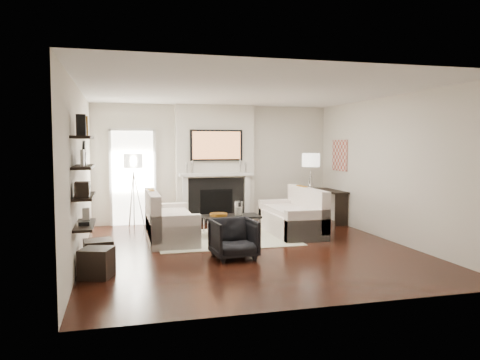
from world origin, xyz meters
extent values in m
plane|color=black|center=(0.00, 0.00, 0.00)|extent=(6.00, 6.00, 0.00)
plane|color=white|center=(0.00, 0.00, 2.70)|extent=(6.00, 6.00, 0.00)
plane|color=silver|center=(0.00, 3.00, 1.35)|extent=(5.50, 0.00, 5.50)
plane|color=silver|center=(0.00, -3.00, 1.35)|extent=(5.50, 0.00, 5.50)
plane|color=silver|center=(-2.75, 0.00, 1.35)|extent=(0.00, 6.00, 6.00)
plane|color=silver|center=(2.75, 0.00, 1.35)|extent=(0.00, 6.00, 6.00)
cube|color=silver|center=(0.00, 2.88, 1.35)|extent=(1.80, 0.25, 2.70)
cube|color=black|center=(0.00, 2.74, 0.52)|extent=(1.30, 0.02, 1.04)
cube|color=black|center=(0.00, 2.73, 0.45)|extent=(0.75, 0.02, 0.65)
cube|color=white|center=(-0.72, 2.71, 0.55)|extent=(0.12, 0.08, 1.10)
cube|color=white|center=(0.72, 2.71, 0.55)|extent=(0.12, 0.08, 1.10)
cube|color=white|center=(0.00, 2.69, 1.12)|extent=(1.70, 0.18, 0.07)
cube|color=black|center=(0.00, 2.71, 1.78)|extent=(1.20, 0.06, 0.70)
cube|color=#BF723F|center=(0.00, 2.68, 1.78)|extent=(1.10, 0.00, 0.62)
cylinder|color=silver|center=(-0.55, 2.70, 1.30)|extent=(0.04, 0.04, 0.30)
cylinder|color=silver|center=(-0.68, 2.70, 1.27)|extent=(0.04, 0.04, 0.24)
cylinder|color=silver|center=(0.55, 2.70, 1.30)|extent=(0.04, 0.04, 0.30)
cylinder|color=silver|center=(0.68, 2.70, 1.27)|extent=(0.04, 0.04, 0.24)
cube|color=white|center=(-1.85, 2.98, 1.05)|extent=(0.90, 0.02, 2.10)
cube|color=white|center=(-2.33, 2.96, 1.05)|extent=(0.06, 0.06, 2.16)
cube|color=white|center=(-1.37, 2.96, 1.05)|extent=(0.06, 0.06, 2.16)
cube|color=white|center=(-1.85, 2.96, 2.13)|extent=(1.02, 0.06, 0.06)
cube|color=beige|center=(-0.21, 0.96, 0.01)|extent=(2.60, 2.00, 0.01)
cube|color=silver|center=(-1.23, 1.05, 0.21)|extent=(0.85, 1.80, 0.42)
cube|color=silver|center=(-1.56, 1.05, 0.53)|extent=(0.18, 1.80, 0.80)
cube|color=silver|center=(-1.23, 0.24, 0.30)|extent=(0.85, 0.18, 0.60)
cube|color=silver|center=(-1.23, 1.86, 0.30)|extent=(0.85, 0.18, 0.60)
cube|color=silver|center=(-1.18, 1.05, 0.47)|extent=(0.63, 1.44, 0.10)
cube|color=#945D12|center=(-1.56, 1.35, 0.73)|extent=(0.10, 0.42, 0.42)
cube|color=black|center=(-1.56, 0.75, 0.72)|extent=(0.10, 0.40, 0.40)
cube|color=silver|center=(1.20, 1.08, 0.21)|extent=(0.85, 1.80, 0.42)
cube|color=silver|center=(1.54, 1.08, 0.53)|extent=(0.18, 1.80, 0.80)
cube|color=silver|center=(1.20, 0.27, 0.30)|extent=(0.85, 0.18, 0.60)
cube|color=silver|center=(1.20, 1.89, 0.30)|extent=(0.85, 0.18, 0.60)
cube|color=silver|center=(1.15, 1.08, 0.47)|extent=(0.63, 1.44, 0.10)
cube|color=#945D12|center=(1.54, 1.38, 0.73)|extent=(0.10, 0.42, 0.42)
cube|color=black|center=(1.54, 0.78, 0.72)|extent=(0.10, 0.40, 0.40)
cube|color=black|center=(-0.05, 1.10, 0.40)|extent=(1.10, 0.55, 0.04)
cylinder|color=silver|center=(-0.55, 0.88, 0.19)|extent=(0.02, 0.02, 0.38)
cylinder|color=silver|center=(0.45, 0.88, 0.19)|extent=(0.02, 0.02, 0.38)
cylinder|color=silver|center=(-0.55, 1.32, 0.19)|extent=(0.02, 0.02, 0.38)
cylinder|color=silver|center=(0.45, 1.32, 0.19)|extent=(0.02, 0.02, 0.38)
cylinder|color=white|center=(0.10, 1.10, 0.56)|extent=(0.15, 0.15, 0.27)
cylinder|color=white|center=(0.10, 1.10, 0.49)|extent=(0.11, 0.11, 0.17)
cylinder|color=#A8671C|center=(-0.30, 1.10, 0.45)|extent=(0.34, 0.34, 0.06)
imported|color=black|center=(-0.41, -0.57, 0.34)|extent=(0.72, 0.68, 0.69)
cylinder|color=silver|center=(-1.85, 2.58, 0.60)|extent=(0.02, 0.02, 1.20)
cylinder|color=white|center=(-1.85, 2.58, 1.45)|extent=(0.40, 0.40, 0.30)
cylinder|color=silver|center=(-1.74, 2.58, 0.60)|extent=(0.25, 0.02, 1.23)
cylinder|color=silver|center=(-1.91, 2.67, 0.60)|extent=(0.14, 0.22, 1.23)
cylinder|color=silver|center=(-1.91, 2.48, 0.60)|extent=(0.14, 0.22, 1.23)
cylinder|color=silver|center=(2.05, 2.11, 0.60)|extent=(0.02, 0.02, 1.20)
cylinder|color=white|center=(2.05, 2.11, 1.45)|extent=(0.40, 0.40, 0.30)
cylinder|color=silver|center=(2.16, 2.11, 0.60)|extent=(0.25, 0.02, 1.23)
cylinder|color=silver|center=(2.00, 2.21, 0.60)|extent=(0.14, 0.22, 1.23)
cylinder|color=silver|center=(1.99, 2.02, 0.60)|extent=(0.14, 0.22, 1.23)
cube|color=black|center=(2.57, 2.17, 0.73)|extent=(0.35, 1.20, 0.04)
cube|color=black|center=(2.57, 1.62, 0.35)|extent=(0.30, 0.04, 0.71)
cube|color=black|center=(2.57, 2.72, 0.35)|extent=(0.30, 0.04, 0.71)
cube|color=#BE735F|center=(2.73, 2.05, 1.55)|extent=(0.03, 0.70, 0.70)
cube|color=black|center=(-2.62, -1.00, 0.70)|extent=(0.25, 1.00, 0.03)
cube|color=black|center=(-2.62, -1.00, 1.10)|extent=(0.25, 1.00, 0.04)
cube|color=black|center=(-2.62, -1.00, 1.50)|extent=(0.25, 1.00, 0.04)
cube|color=black|center=(-2.62, -1.00, 1.90)|extent=(0.25, 1.00, 0.04)
cube|color=black|center=(-2.62, -1.23, 2.06)|extent=(0.12, 0.10, 0.28)
cube|color=#945D12|center=(-2.62, -0.80, 2.06)|extent=(0.12, 0.10, 0.28)
cube|color=white|center=(-2.62, -1.09, 1.63)|extent=(0.04, 0.30, 0.22)
cube|color=black|center=(-2.62, -0.67, 1.61)|extent=(0.04, 0.22, 0.18)
cube|color=black|center=(-2.62, -1.29, 1.22)|extent=(0.18, 0.25, 0.20)
cube|color=black|center=(-2.62, -0.86, 1.18)|extent=(0.15, 0.12, 0.12)
cube|color=black|center=(-2.62, -1.08, 0.74)|extent=(0.14, 0.20, 0.05)
cube|color=white|center=(-2.62, -0.69, 0.81)|extent=(0.10, 0.10, 0.18)
cylinder|color=black|center=(-2.73, 0.90, 1.70)|extent=(0.04, 0.34, 0.34)
cylinder|color=white|center=(-2.71, 0.90, 1.70)|extent=(0.01, 0.29, 0.29)
cube|color=black|center=(-2.47, -0.58, 0.20)|extent=(0.46, 0.46, 0.40)
cube|color=black|center=(-2.47, -1.15, 0.20)|extent=(0.51, 0.51, 0.40)
camera|label=1|loc=(-2.16, -7.68, 1.81)|focal=35.00mm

